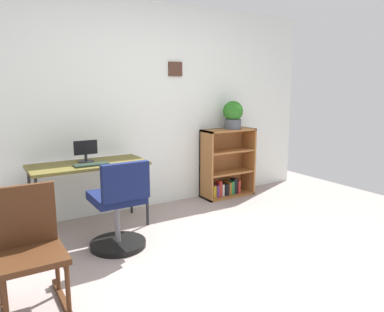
# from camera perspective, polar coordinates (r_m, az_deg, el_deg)

# --- Properties ---
(ground_plane) EXTENTS (6.24, 6.24, 0.00)m
(ground_plane) POSITION_cam_1_polar(r_m,az_deg,el_deg) (3.02, 7.98, -18.90)
(ground_plane) COLOR gray
(wall_back) EXTENTS (5.20, 0.12, 2.46)m
(wall_back) POSITION_cam_1_polar(r_m,az_deg,el_deg) (4.50, -9.34, 7.36)
(wall_back) COLOR silver
(wall_back) RESTS_ON ground_plane
(desk) EXTENTS (1.18, 0.54, 0.70)m
(desk) POSITION_cam_1_polar(r_m,az_deg,el_deg) (3.96, -15.66, -1.87)
(desk) COLOR brown
(desk) RESTS_ON ground_plane
(monitor) EXTENTS (0.24, 0.16, 0.23)m
(monitor) POSITION_cam_1_polar(r_m,az_deg,el_deg) (3.99, -16.09, 0.64)
(monitor) COLOR #262628
(monitor) RESTS_ON desk
(keyboard) EXTENTS (0.34, 0.12, 0.02)m
(keyboard) POSITION_cam_1_polar(r_m,az_deg,el_deg) (3.83, -15.27, -1.29)
(keyboard) COLOR #1D2C22
(keyboard) RESTS_ON desk
(office_chair) EXTENTS (0.52, 0.55, 0.85)m
(office_chair) POSITION_cam_1_polar(r_m,az_deg,el_deg) (3.46, -11.19, -8.30)
(office_chair) COLOR black
(office_chair) RESTS_ON ground_plane
(rocking_chair) EXTENTS (0.42, 0.64, 0.84)m
(rocking_chair) POSITION_cam_1_polar(r_m,az_deg,el_deg) (2.73, -23.80, -12.98)
(rocking_chair) COLOR #422412
(rocking_chair) RESTS_ON ground_plane
(bookshelf_low) EXTENTS (0.73, 0.30, 0.92)m
(bookshelf_low) POSITION_cam_1_polar(r_m,az_deg,el_deg) (5.06, 5.19, -1.56)
(bookshelf_low) COLOR #9B6131
(bookshelf_low) RESTS_ON ground_plane
(potted_plant_on_shelf) EXTENTS (0.27, 0.27, 0.37)m
(potted_plant_on_shelf) POSITION_cam_1_polar(r_m,az_deg,el_deg) (4.95, 6.33, 6.40)
(potted_plant_on_shelf) COLOR #474C51
(potted_plant_on_shelf) RESTS_ON bookshelf_low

